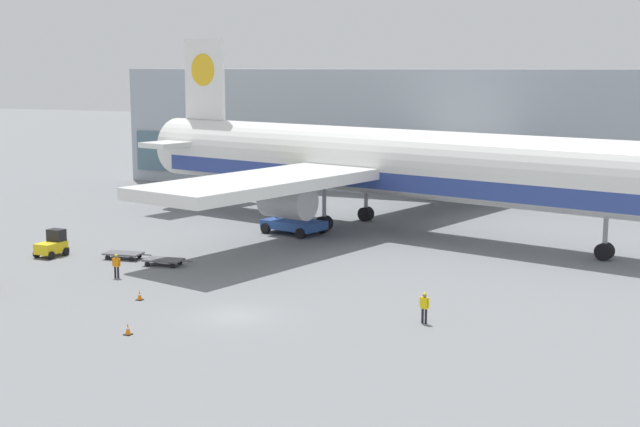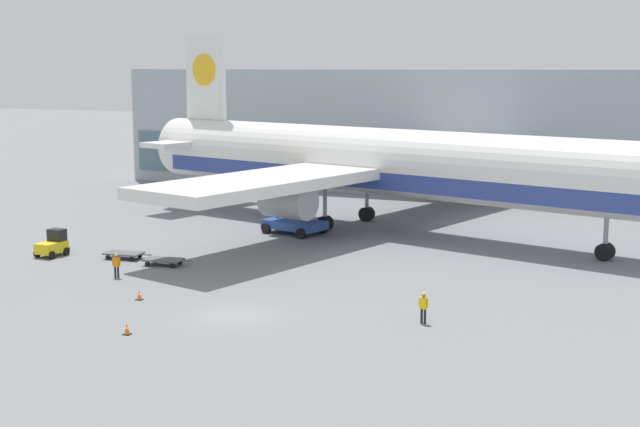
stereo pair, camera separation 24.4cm
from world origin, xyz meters
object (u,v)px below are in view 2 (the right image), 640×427
airplane_main (378,164)px  ground_crew_far (116,264)px  scissor_lift_loader (295,211)px  baggage_tug_mid (53,245)px  baggage_dolly_lead (124,254)px  ground_crew_near (423,305)px  traffic_cone_near (127,329)px  traffic_cone_far (139,295)px  baggage_dolly_second (164,260)px

airplane_main → ground_crew_far: size_ratio=33.95×
scissor_lift_loader → ground_crew_far: scissor_lift_loader is taller
baggage_tug_mid → baggage_dolly_lead: bearing=-75.5°
baggage_dolly_lead → ground_crew_near: (25.63, -7.61, 0.67)m
airplane_main → baggage_tug_mid: (-18.93, -20.25, -4.96)m
traffic_cone_near → scissor_lift_loader: bearing=97.8°
baggage_dolly_lead → traffic_cone_far: bearing=-57.3°
baggage_tug_mid → traffic_cone_far: baggage_tug_mid is taller
airplane_main → traffic_cone_near: bearing=-78.1°
traffic_cone_far → scissor_lift_loader: bearing=91.4°
scissor_lift_loader → traffic_cone_far: scissor_lift_loader is taller
baggage_tug_mid → ground_crew_near: (31.22, -6.36, 0.19)m
baggage_dolly_second → ground_crew_near: 22.70m
ground_crew_near → baggage_tug_mid: bearing=-5.2°
ground_crew_near → ground_crew_far: ground_crew_near is taller
airplane_main → ground_crew_near: size_ratio=31.68×
ground_crew_far → traffic_cone_far: (4.76, -4.24, -0.68)m
ground_crew_near → ground_crew_far: 22.51m
baggage_dolly_lead → ground_crew_near: size_ratio=2.10×
ground_crew_near → traffic_cone_far: (-17.63, -1.98, -0.77)m
ground_crew_near → traffic_cone_near: (-14.03, -8.33, -0.75)m
baggage_dolly_second → traffic_cone_near: 16.99m
airplane_main → traffic_cone_near: size_ratio=89.03×
baggage_tug_mid → baggage_dolly_second: baggage_tug_mid is taller
baggage_tug_mid → airplane_main: bearing=-41.1°
baggage_dolly_second → traffic_cone_far: bearing=-72.9°
baggage_tug_mid → scissor_lift_loader: bearing=-37.7°
baggage_tug_mid → ground_crew_near: 31.86m
baggage_dolly_lead → ground_crew_far: ground_crew_far is taller
ground_crew_far → traffic_cone_far: size_ratio=2.76×
airplane_main → traffic_cone_far: size_ratio=93.57×
airplane_main → ground_crew_near: (12.29, -26.61, -4.78)m
traffic_cone_near → ground_crew_far: bearing=128.3°
traffic_cone_far → traffic_cone_near: bearing=-60.4°
scissor_lift_loader → traffic_cone_near: 30.71m
baggage_tug_mid → baggage_dolly_second: bearing=-85.0°
airplane_main → baggage_tug_mid: 28.16m
baggage_dolly_lead → traffic_cone_far: 12.49m
baggage_dolly_second → traffic_cone_far: traffic_cone_far is taller
baggage_tug_mid → traffic_cone_near: baggage_tug_mid is taller
scissor_lift_loader → airplane_main: bearing=52.3°
ground_crew_far → traffic_cone_far: ground_crew_far is taller
scissor_lift_loader → traffic_cone_near: scissor_lift_loader is taller
baggage_dolly_second → traffic_cone_far: (3.99, -8.85, -0.09)m
ground_crew_near → baggage_dolly_second: bearing=-11.4°
scissor_lift_loader → traffic_cone_far: (0.58, -24.03, -1.69)m
scissor_lift_loader → traffic_cone_near: bearing=-67.4°
airplane_main → traffic_cone_near: 35.41m
airplane_main → scissor_lift_loader: 8.41m
baggage_tug_mid → ground_crew_near: baggage_tug_mid is taller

